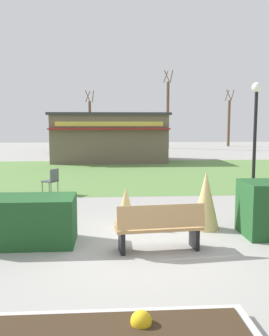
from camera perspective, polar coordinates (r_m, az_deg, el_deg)
ground_plane at (r=7.75m, az=0.66°, el=-11.88°), size 80.00×80.00×0.00m
lawn_patch at (r=18.68m, az=-2.07°, el=-0.75°), size 36.00×12.00×0.01m
park_bench at (r=7.41m, az=3.79°, el=-8.89°), size 1.75×0.70×0.95m
hedge_left at (r=8.15m, az=-16.30°, el=-7.62°), size 2.07×1.10×0.98m
ornamental_grass_behind_left at (r=8.96m, az=-1.31°, el=-6.02°), size 0.55×0.55×0.98m
ornamental_grass_behind_right at (r=9.01m, az=10.69°, el=-4.79°), size 0.64×0.64×1.38m
lamppost_mid at (r=14.57m, az=17.78°, el=6.56°), size 0.36×0.36×3.93m
trash_bin at (r=9.02m, az=-17.23°, el=-6.83°), size 0.52×0.52×0.81m
food_kiosk at (r=24.63m, az=-3.80°, el=4.71°), size 7.40×4.69×3.08m
cafe_chair_west at (r=13.47m, az=-12.34°, el=-1.65°), size 0.60×0.60×0.89m
parked_car_west_slot at (r=32.18m, az=-8.92°, el=3.54°), size 4.33×2.31×1.20m
tree_left_bg at (r=40.49m, az=14.04°, el=6.77°), size 0.91×0.96×5.80m
tree_right_bg at (r=36.52m, az=5.04°, el=8.17°), size 0.91×0.96×7.36m
tree_center_bg at (r=38.42m, az=-6.75°, el=6.81°), size 0.91×0.96×5.63m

